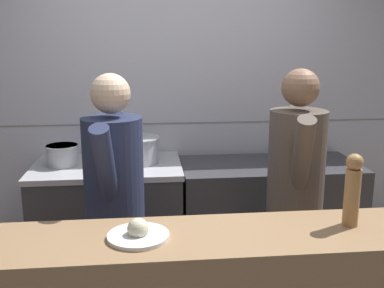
{
  "coord_description": "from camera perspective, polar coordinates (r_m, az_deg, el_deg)",
  "views": [
    {
      "loc": [
        -0.26,
        -2.11,
        1.83
      ],
      "look_at": [
        0.04,
        0.77,
        1.15
      ],
      "focal_mm": 42.0,
      "sensor_mm": 36.0,
      "label": 1
    }
  ],
  "objects": [
    {
      "name": "stock_pot",
      "position": [
        3.45,
        -16.14,
        -1.29
      ],
      "size": [
        0.24,
        0.24,
        0.15
      ],
      "color": "#B7BABF",
      "rests_on": "oven_range"
    },
    {
      "name": "oven_range",
      "position": [
        3.57,
        -10.42,
        -9.63
      ],
      "size": [
        1.1,
        0.71,
        0.91
      ],
      "color": "#38383D",
      "rests_on": "ground_plane"
    },
    {
      "name": "plated_dish_main",
      "position": [
        1.96,
        -6.85,
        -11.19
      ],
      "size": [
        0.27,
        0.27,
        0.09
      ],
      "color": "white",
      "rests_on": "pass_counter"
    },
    {
      "name": "chef_sous",
      "position": [
        2.81,
        12.94,
        -5.88
      ],
      "size": [
        0.4,
        0.73,
        1.67
      ],
      "rotation": [
        0.0,
        0.0,
        -0.21
      ],
      "color": "black",
      "rests_on": "ground_plane"
    },
    {
      "name": "chef_head_cook",
      "position": [
        2.61,
        -9.77,
        -7.37
      ],
      "size": [
        0.37,
        0.72,
        1.65
      ],
      "rotation": [
        0.0,
        0.0,
        -0.12
      ],
      "color": "black",
      "rests_on": "ground_plane"
    },
    {
      "name": "sauce_pot",
      "position": [
        3.42,
        -7.15,
        -0.65
      ],
      "size": [
        0.36,
        0.36,
        0.2
      ],
      "color": "#B7BABF",
      "rests_on": "oven_range"
    },
    {
      "name": "prep_counter",
      "position": [
        3.69,
        9.64,
        -9.14
      ],
      "size": [
        1.38,
        0.65,
        0.88
      ],
      "color": "#38383D",
      "rests_on": "ground_plane"
    },
    {
      "name": "wall_back_tiled",
      "position": [
        3.73,
        -1.99,
        5.03
      ],
      "size": [
        8.0,
        0.06,
        2.6
      ],
      "color": "silver",
      "rests_on": "ground_plane"
    },
    {
      "name": "pepper_mill",
      "position": [
        2.14,
        19.72,
        -5.33
      ],
      "size": [
        0.08,
        0.08,
        0.34
      ],
      "color": "#AD7A47",
      "rests_on": "pass_counter"
    }
  ]
}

